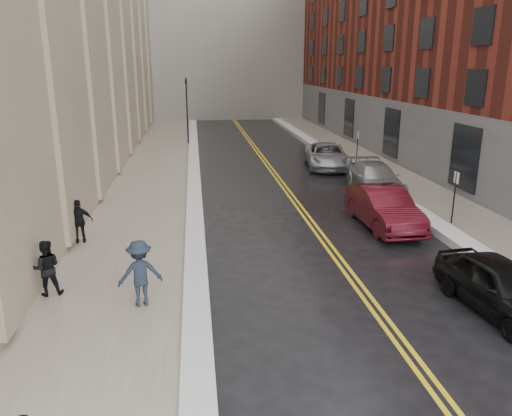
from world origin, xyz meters
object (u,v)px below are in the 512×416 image
object	(u,v)px
pedestrian_b	(140,273)
car_maroon	(384,208)
car_black	(501,287)
pedestrian_a	(46,268)
car_silver_far	(327,156)
pedestrian_c	(79,221)
car_silver_near	(375,179)

from	to	relation	value
pedestrian_b	car_maroon	bearing A→B (deg)	-159.09
car_black	pedestrian_a	xyz separation A→B (m)	(-11.84, 2.17, 0.22)
car_black	car_maroon	size ratio (longest dim) A/B	0.86
car_silver_far	pedestrian_c	world-z (taller)	pedestrian_c
car_maroon	car_silver_far	world-z (taller)	car_maroon
car_silver_near	pedestrian_b	world-z (taller)	pedestrian_b
pedestrian_a	car_black	bearing A→B (deg)	157.92
car_silver_far	pedestrian_c	xyz separation A→B (m)	(-12.21, -12.55, 0.19)
car_silver_near	car_silver_far	world-z (taller)	car_silver_far
car_black	car_silver_far	xyz separation A→B (m)	(0.37, 18.87, 0.04)
pedestrian_b	pedestrian_c	distance (m)	5.69
car_maroon	pedestrian_c	xyz separation A→B (m)	(-11.40, -0.84, 0.14)
car_black	car_silver_near	distance (m)	12.47
car_maroon	pedestrian_b	distance (m)	10.62
car_silver_far	pedestrian_a	size ratio (longest dim) A/B	3.42
car_silver_far	pedestrian_a	bearing A→B (deg)	-118.50
pedestrian_a	pedestrian_c	bearing A→B (deg)	-101.69
car_black	pedestrian_b	distance (m)	9.35
pedestrian_c	car_black	bearing A→B (deg)	140.89
car_maroon	car_silver_near	size ratio (longest dim) A/B	0.96
car_maroon	car_silver_near	xyz separation A→B (m)	(1.57, 5.26, -0.06)
car_silver_near	pedestrian_b	size ratio (longest dim) A/B	2.82
pedestrian_a	pedestrian_b	xyz separation A→B (m)	(2.58, -0.92, 0.11)
pedestrian_a	car_silver_near	bearing A→B (deg)	-153.39
car_black	car_silver_near	bearing A→B (deg)	78.44
car_maroon	pedestrian_c	distance (m)	11.43
pedestrian_a	car_maroon	bearing A→B (deg)	-168.06
car_black	pedestrian_b	world-z (taller)	pedestrian_b
car_black	pedestrian_b	xyz separation A→B (m)	(-9.26, 1.25, 0.33)
car_silver_near	pedestrian_c	size ratio (longest dim) A/B	3.20
pedestrian_c	pedestrian_a	bearing A→B (deg)	78.98
pedestrian_b	car_silver_near	bearing A→B (deg)	-145.87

